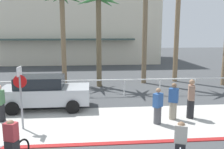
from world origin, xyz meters
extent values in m
plane|color=#424447|center=(0.00, 10.00, 0.00)|extent=(80.00, 80.00, 0.00)
cube|color=beige|center=(0.00, 4.20, 0.01)|extent=(44.00, 4.00, 0.02)
cube|color=maroon|center=(0.00, 2.20, 0.01)|extent=(44.00, 0.24, 0.03)
cube|color=beige|center=(-2.64, 27.71, 4.36)|extent=(22.26, 11.42, 8.71)
cube|color=#384C47|center=(-2.64, 21.50, 3.00)|extent=(15.58, 1.20, 0.16)
cylinder|color=white|center=(0.00, 8.50, 1.00)|extent=(26.77, 0.08, 0.08)
cylinder|color=white|center=(-4.46, 8.50, 0.50)|extent=(0.08, 0.08, 1.00)
cylinder|color=white|center=(-2.23, 8.50, 0.50)|extent=(0.08, 0.08, 1.00)
cylinder|color=white|center=(0.00, 8.50, 0.50)|extent=(0.08, 0.08, 1.00)
cylinder|color=white|center=(2.23, 8.50, 0.50)|extent=(0.08, 0.08, 1.00)
cylinder|color=white|center=(4.46, 8.50, 0.50)|extent=(0.08, 0.08, 1.00)
cylinder|color=white|center=(6.69, 8.50, 0.50)|extent=(0.08, 0.08, 1.00)
cylinder|color=gray|center=(-2.55, 3.79, 1.10)|extent=(0.08, 0.08, 2.20)
cube|color=white|center=(-2.55, 3.79, 2.38)|extent=(0.04, 0.56, 0.36)
cylinder|color=red|center=(-2.55, 3.79, 1.98)|extent=(0.52, 0.03, 0.52)
cylinder|color=#846B4C|center=(-1.80, 12.71, 3.26)|extent=(0.36, 0.36, 6.52)
cone|color=#2D6B33|center=(-1.65, 13.58, 6.28)|extent=(0.64, 1.89, 0.79)
cylinder|color=brown|center=(0.80, 11.20, 3.08)|extent=(0.36, 0.36, 6.17)
cone|color=#387F3D|center=(1.55, 11.20, 5.94)|extent=(1.59, 0.32, 0.76)
cone|color=#387F3D|center=(1.33, 11.73, 5.91)|extent=(1.36, 1.36, 0.81)
cone|color=#387F3D|center=(0.80, 11.90, 6.01)|extent=(0.32, 1.46, 0.62)
cone|color=#387F3D|center=(0.32, 11.68, 6.01)|extent=(1.24, 1.24, 0.63)
cone|color=#387F3D|center=(0.08, 11.20, 5.92)|extent=(1.54, 0.32, 0.80)
cone|color=#387F3D|center=(0.37, 10.77, 5.95)|extent=(1.16, 1.16, 0.73)
cylinder|color=#756047|center=(4.24, 12.06, 4.94)|extent=(0.36, 0.36, 9.88)
cylinder|color=#846B4C|center=(6.82, 12.46, 4.83)|extent=(0.36, 0.36, 9.65)
cube|color=#B2B7BC|center=(-2.08, 6.41, 0.73)|extent=(4.40, 1.80, 0.80)
cube|color=#1E2328|center=(-2.33, 6.41, 1.41)|extent=(2.29, 1.58, 0.56)
cylinder|color=black|center=(-0.68, 7.31, 0.33)|extent=(0.66, 0.22, 0.66)
cylinder|color=black|center=(-0.68, 5.51, 0.33)|extent=(0.66, 0.22, 0.66)
cylinder|color=black|center=(-3.49, 7.31, 0.33)|extent=(0.66, 0.22, 0.66)
cylinder|color=black|center=(-3.49, 5.51, 0.33)|extent=(0.66, 0.22, 0.66)
cube|color=#232326|center=(-2.06, 0.93, 0.61)|extent=(0.37, 0.40, 0.52)
cube|color=#A33338|center=(-2.06, 0.93, 1.13)|extent=(0.41, 0.36, 0.52)
sphere|color=brown|center=(-2.06, 0.93, 1.36)|extent=(0.22, 0.22, 0.22)
cube|color=#B7B2A8|center=(2.68, 0.38, 1.13)|extent=(0.41, 0.36, 0.52)
sphere|color=brown|center=(2.68, 0.38, 1.36)|extent=(0.22, 0.22, 0.22)
cylinder|color=#4C4C51|center=(3.01, 3.86, 0.38)|extent=(0.45, 0.45, 0.76)
cube|color=#2D5699|center=(3.01, 3.86, 1.05)|extent=(0.47, 0.45, 0.59)
sphere|color=#9E7556|center=(3.01, 3.86, 1.48)|extent=(0.21, 0.21, 0.21)
cylinder|color=#232326|center=(4.69, 4.40, 0.44)|extent=(0.40, 0.40, 0.87)
cube|color=#93705B|center=(4.69, 4.40, 1.21)|extent=(0.36, 0.46, 0.67)
sphere|color=#9E7556|center=(4.69, 4.40, 1.69)|extent=(0.24, 0.24, 0.24)
cylinder|color=gray|center=(3.85, 4.33, 0.40)|extent=(0.44, 0.44, 0.81)
cube|color=#2D5699|center=(3.85, 4.33, 1.12)|extent=(0.48, 0.42, 0.62)
sphere|color=brown|center=(3.85, 4.33, 1.57)|extent=(0.22, 0.22, 0.22)
cylinder|color=#232326|center=(-3.72, 4.74, 0.39)|extent=(0.34, 0.34, 0.79)
cube|color=#4C7F51|center=(-3.72, 4.74, 1.09)|extent=(0.29, 0.42, 0.61)
camera|label=1|loc=(0.22, -5.67, 3.92)|focal=38.50mm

